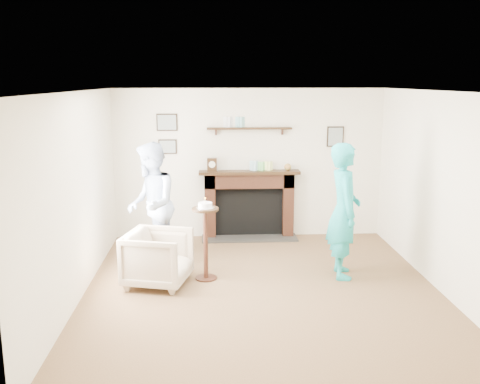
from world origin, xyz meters
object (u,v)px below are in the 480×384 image
man (153,264)px  woman (341,275)px  armchair (159,284)px  pedestal_table (205,229)px

man → woman: 2.69m
armchair → pedestal_table: pedestal_table is taller
armchair → woman: (2.47, 0.19, 0.00)m
armchair → pedestal_table: size_ratio=0.70×
woman → pedestal_table: pedestal_table is taller
pedestal_table → woman: bearing=0.9°
armchair → man: bearing=25.2°
man → armchair: bearing=4.9°
woman → pedestal_table: bearing=95.0°
pedestal_table → man: bearing=141.6°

